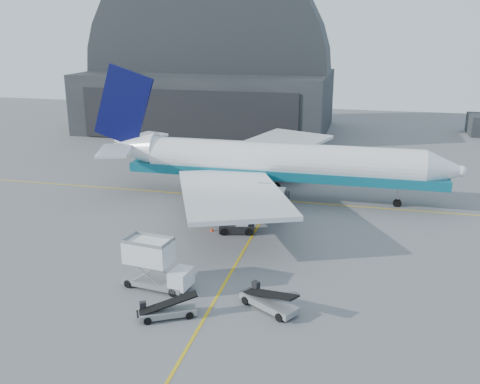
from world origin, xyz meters
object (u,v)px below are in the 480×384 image
(belt_loader_b, at_px, (269,301))
(catering_truck, at_px, (155,265))
(airliner, at_px, (268,162))
(pushback_tug, at_px, (238,226))
(belt_loader_a, at_px, (167,311))

(belt_loader_b, bearing_deg, catering_truck, -155.57)
(airliner, distance_m, belt_loader_b, 28.75)
(catering_truck, distance_m, pushback_tug, 14.43)
(airliner, distance_m, pushback_tug, 13.40)
(airliner, bearing_deg, catering_truck, -99.78)
(belt_loader_a, xyz_separation_m, belt_loader_b, (7.29, 3.07, 0.08))
(airliner, xyz_separation_m, belt_loader_b, (5.40, -27.95, -4.04))
(catering_truck, bearing_deg, belt_loader_b, 0.33)
(pushback_tug, bearing_deg, airliner, 74.21)
(airliner, xyz_separation_m, belt_loader_a, (-1.89, -31.02, -4.12))
(pushback_tug, relative_size, belt_loader_a, 0.90)
(catering_truck, relative_size, pushback_tug, 1.51)
(catering_truck, distance_m, belt_loader_a, 5.39)
(belt_loader_a, height_order, belt_loader_b, belt_loader_b)
(pushback_tug, xyz_separation_m, belt_loader_b, (6.19, -15.19, -0.03))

